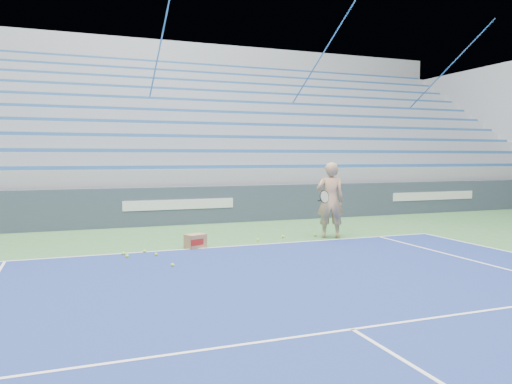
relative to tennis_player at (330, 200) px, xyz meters
The scene contains 12 objects.
sponsor_barrier 4.71m from the tennis_player, 128.78° to the left, with size 30.00×0.32×1.10m.
bleachers 9.93m from the tennis_player, 107.43° to the left, with size 31.00×9.15×7.30m.
tennis_player is the anchor object (origin of this frame).
ball_box 3.48m from the tennis_player, behind, with size 0.49×0.44×0.30m.
tennis_ball_0 4.59m from the tennis_player, behind, with size 0.07×0.07×0.07m, color #CAE92F.
tennis_ball_1 4.48m from the tennis_player, 169.62° to the right, with size 0.07×0.07×0.07m, color #CAE92F.
tennis_ball_2 4.69m from the tennis_player, 156.00° to the right, with size 0.07×0.07×0.07m, color #CAE92F.
tennis_ball_3 1.44m from the tennis_player, 160.80° to the left, with size 0.07×0.07×0.07m, color #CAE92F.
tennis_ball_4 0.97m from the tennis_player, 127.47° to the left, with size 0.07×0.07×0.07m, color #CAE92F.
tennis_ball_5 5.01m from the tennis_player, behind, with size 0.07×0.07×0.07m, color #CAE92F.
tennis_ball_6 2.03m from the tennis_player, behind, with size 0.07×0.07×0.07m, color #CAE92F.
tennis_ball_7 5.02m from the tennis_player, behind, with size 0.07×0.07×0.07m, color #CAE92F.
Camera 1 is at (-2.95, 1.63, 1.95)m, focal length 35.00 mm.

